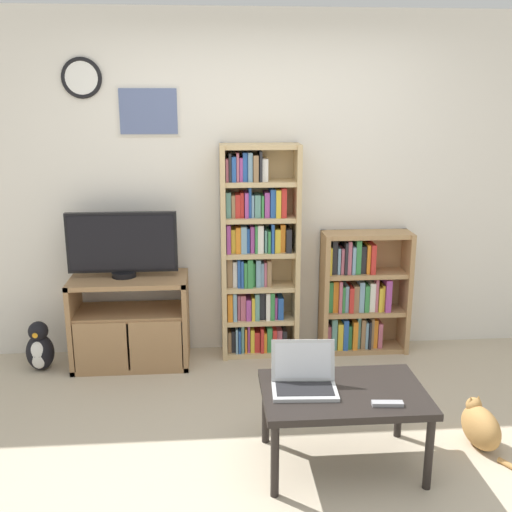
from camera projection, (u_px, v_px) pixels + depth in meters
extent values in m
plane|color=#BCAD93|center=(283.00, 469.00, 3.28)|extent=(18.00, 18.00, 0.00)
cube|color=silver|center=(258.00, 188.00, 4.60)|extent=(7.01, 0.06, 2.60)
torus|color=black|center=(82.00, 78.00, 4.26)|extent=(0.29, 0.03, 0.29)
cylinder|color=white|center=(82.00, 78.00, 4.26)|extent=(0.24, 0.02, 0.24)
cube|color=silver|center=(149.00, 111.00, 4.36)|extent=(0.46, 0.01, 0.36)
cube|color=slate|center=(148.00, 111.00, 4.35)|extent=(0.42, 0.02, 0.32)
cube|color=#9E754C|center=(75.00, 322.00, 4.48)|extent=(0.04, 0.44, 0.68)
cube|color=#9E754C|center=(186.00, 319.00, 4.55)|extent=(0.04, 0.44, 0.68)
cube|color=#9E754C|center=(129.00, 280.00, 4.43)|extent=(0.86, 0.44, 0.04)
cube|color=#9E754C|center=(133.00, 360.00, 4.60)|extent=(0.86, 0.44, 0.04)
cube|color=#9E754C|center=(130.00, 312.00, 4.50)|extent=(0.79, 0.40, 0.04)
cube|color=#9E754C|center=(101.00, 347.00, 4.33)|extent=(0.38, 0.02, 0.37)
cube|color=#9E754C|center=(156.00, 346.00, 4.36)|extent=(0.38, 0.02, 0.37)
cylinder|color=black|center=(124.00, 274.00, 4.44)|extent=(0.18, 0.18, 0.04)
cube|color=black|center=(122.00, 242.00, 4.38)|extent=(0.80, 0.05, 0.45)
cube|color=black|center=(122.00, 243.00, 4.35)|extent=(0.77, 0.01, 0.41)
cube|color=tan|center=(223.00, 254.00, 4.54)|extent=(0.04, 0.25, 1.65)
cube|color=tan|center=(296.00, 253.00, 4.58)|extent=(0.04, 0.25, 1.65)
cube|color=tan|center=(259.00, 250.00, 4.67)|extent=(0.59, 0.02, 1.65)
cube|color=tan|center=(260.00, 351.00, 4.76)|extent=(0.52, 0.21, 0.04)
cube|color=tan|center=(260.00, 319.00, 4.70)|extent=(0.52, 0.21, 0.04)
cube|color=tan|center=(260.00, 287.00, 4.63)|extent=(0.52, 0.21, 0.04)
cube|color=tan|center=(260.00, 253.00, 4.56)|extent=(0.52, 0.21, 0.04)
cube|color=tan|center=(260.00, 219.00, 4.49)|extent=(0.52, 0.21, 0.04)
cube|color=tan|center=(260.00, 183.00, 4.42)|extent=(0.52, 0.21, 0.04)
cube|color=tan|center=(260.00, 146.00, 4.35)|extent=(0.52, 0.21, 0.04)
cube|color=#93704C|center=(229.00, 339.00, 4.73)|extent=(0.03, 0.16, 0.17)
cube|color=#232328|center=(233.00, 339.00, 4.74)|extent=(0.03, 0.15, 0.18)
cube|color=#759EB7|center=(236.00, 338.00, 4.73)|extent=(0.02, 0.19, 0.20)
cube|color=#2856A8|center=(239.00, 338.00, 4.73)|extent=(0.02, 0.19, 0.19)
cube|color=#5B9389|center=(242.00, 336.00, 4.73)|extent=(0.02, 0.17, 0.22)
cube|color=orange|center=(245.00, 337.00, 4.73)|extent=(0.02, 0.19, 0.20)
cube|color=#9E4293|center=(248.00, 336.00, 4.74)|extent=(0.02, 0.17, 0.22)
cube|color=gold|center=(252.00, 338.00, 4.74)|extent=(0.03, 0.18, 0.19)
cube|color=red|center=(256.00, 339.00, 4.75)|extent=(0.04, 0.17, 0.17)
cube|color=red|center=(261.00, 337.00, 4.74)|extent=(0.03, 0.19, 0.20)
cube|color=orange|center=(265.00, 339.00, 4.75)|extent=(0.02, 0.19, 0.16)
cube|color=#388947|center=(269.00, 336.00, 4.75)|extent=(0.04, 0.18, 0.20)
cube|color=red|center=(274.00, 337.00, 4.75)|extent=(0.03, 0.19, 0.18)
cube|color=#B75B70|center=(279.00, 337.00, 4.76)|extent=(0.04, 0.16, 0.17)
cube|color=#232328|center=(284.00, 338.00, 4.76)|extent=(0.03, 0.16, 0.17)
cube|color=orange|center=(230.00, 305.00, 4.65)|extent=(0.04, 0.19, 0.22)
cube|color=#759EB7|center=(235.00, 304.00, 4.65)|extent=(0.03, 0.19, 0.22)
cube|color=#B75B70|center=(238.00, 305.00, 4.67)|extent=(0.02, 0.16, 0.20)
cube|color=#B75B70|center=(243.00, 305.00, 4.67)|extent=(0.04, 0.16, 0.20)
cube|color=#9E4293|center=(248.00, 307.00, 4.67)|extent=(0.04, 0.18, 0.17)
cube|color=gold|center=(253.00, 306.00, 4.67)|extent=(0.02, 0.19, 0.18)
cube|color=#5B9389|center=(257.00, 304.00, 4.67)|extent=(0.03, 0.18, 0.21)
cube|color=#232328|center=(262.00, 303.00, 4.68)|extent=(0.04, 0.16, 0.22)
cube|color=white|center=(267.00, 304.00, 4.67)|extent=(0.03, 0.19, 0.22)
cube|color=#388947|center=(271.00, 303.00, 4.68)|extent=(0.03, 0.18, 0.22)
cube|color=#9E4293|center=(275.00, 306.00, 4.69)|extent=(0.02, 0.16, 0.18)
cube|color=#2856A8|center=(280.00, 306.00, 4.69)|extent=(0.04, 0.17, 0.17)
cube|color=#93704C|center=(230.00, 271.00, 4.59)|extent=(0.04, 0.15, 0.22)
cube|color=white|center=(235.00, 272.00, 4.60)|extent=(0.03, 0.15, 0.20)
cube|color=#2856A8|center=(239.00, 271.00, 4.59)|extent=(0.02, 0.18, 0.22)
cube|color=#2856A8|center=(242.00, 272.00, 4.59)|extent=(0.02, 0.19, 0.21)
cube|color=#388947|center=(245.00, 273.00, 4.59)|extent=(0.02, 0.19, 0.20)
cube|color=#388947|center=(250.00, 271.00, 4.59)|extent=(0.04, 0.19, 0.22)
cube|color=#388947|center=(254.00, 273.00, 4.61)|extent=(0.02, 0.15, 0.18)
cube|color=#759EB7|center=(258.00, 271.00, 4.60)|extent=(0.04, 0.17, 0.21)
cube|color=#759EB7|center=(262.00, 273.00, 4.61)|extent=(0.02, 0.15, 0.18)
cube|color=#B75B70|center=(265.00, 272.00, 4.61)|extent=(0.02, 0.16, 0.19)
cube|color=#93704C|center=(268.00, 271.00, 4.61)|extent=(0.03, 0.16, 0.20)
cube|color=#9E4293|center=(228.00, 237.00, 4.51)|extent=(0.03, 0.19, 0.22)
cube|color=gold|center=(233.00, 240.00, 4.53)|extent=(0.03, 0.15, 0.18)
cube|color=orange|center=(238.00, 239.00, 4.52)|extent=(0.04, 0.18, 0.20)
cube|color=#759EB7|center=(243.00, 238.00, 4.52)|extent=(0.04, 0.19, 0.20)
cube|color=#2856A8|center=(248.00, 239.00, 4.53)|extent=(0.02, 0.16, 0.19)
cube|color=#9E4293|center=(252.00, 238.00, 4.53)|extent=(0.03, 0.16, 0.20)
cube|color=#388947|center=(256.00, 238.00, 4.53)|extent=(0.02, 0.18, 0.21)
cube|color=white|center=(260.00, 237.00, 4.53)|extent=(0.04, 0.18, 0.21)
cube|color=#5B9389|center=(265.00, 240.00, 4.54)|extent=(0.02, 0.17, 0.17)
cube|color=#388947|center=(268.00, 240.00, 4.54)|extent=(0.02, 0.19, 0.17)
cube|color=#2856A8|center=(272.00, 237.00, 4.54)|extent=(0.02, 0.19, 0.22)
cube|color=gold|center=(277.00, 239.00, 4.55)|extent=(0.04, 0.18, 0.18)
cube|color=orange|center=(282.00, 237.00, 4.55)|extent=(0.04, 0.16, 0.21)
cube|color=#232328|center=(288.00, 239.00, 4.55)|extent=(0.04, 0.19, 0.18)
cube|color=#5B9389|center=(228.00, 204.00, 4.46)|extent=(0.04, 0.15, 0.19)
cube|color=#93704C|center=(233.00, 205.00, 4.46)|extent=(0.03, 0.16, 0.17)
cube|color=red|center=(237.00, 205.00, 4.46)|extent=(0.04, 0.16, 0.17)
cube|color=red|center=(242.00, 204.00, 4.46)|extent=(0.03, 0.15, 0.19)
cube|color=#9E4293|center=(246.00, 204.00, 4.46)|extent=(0.03, 0.18, 0.19)
cube|color=#2856A8|center=(249.00, 202.00, 4.46)|extent=(0.02, 0.16, 0.22)
cube|color=#759EB7|center=(252.00, 205.00, 4.47)|extent=(0.02, 0.15, 0.17)
cube|color=#5B9389|center=(257.00, 205.00, 4.47)|extent=(0.04, 0.16, 0.17)
cube|color=#388947|center=(262.00, 205.00, 4.48)|extent=(0.02, 0.16, 0.16)
cube|color=#9E4293|center=(266.00, 204.00, 4.47)|extent=(0.04, 0.16, 0.19)
cube|color=#2856A8|center=(272.00, 202.00, 4.47)|extent=(0.04, 0.17, 0.21)
cube|color=gold|center=(277.00, 202.00, 4.47)|extent=(0.04, 0.19, 0.21)
cube|color=red|center=(283.00, 202.00, 4.48)|extent=(0.04, 0.18, 0.22)
cube|color=#B75B70|center=(227.00, 170.00, 4.38)|extent=(0.02, 0.17, 0.17)
cube|color=#232328|center=(230.00, 167.00, 4.38)|extent=(0.02, 0.19, 0.21)
cube|color=#2856A8|center=(233.00, 169.00, 4.38)|extent=(0.03, 0.18, 0.18)
cube|color=#B75B70|center=(237.00, 167.00, 4.38)|extent=(0.02, 0.17, 0.21)
cube|color=#9E4293|center=(241.00, 169.00, 4.39)|extent=(0.02, 0.16, 0.17)
cube|color=#2856A8|center=(245.00, 166.00, 4.39)|extent=(0.03, 0.15, 0.21)
cube|color=#759EB7|center=(250.00, 166.00, 4.39)|extent=(0.03, 0.17, 0.21)
cube|color=#93704C|center=(255.00, 168.00, 4.39)|extent=(0.04, 0.19, 0.19)
cube|color=#232328|center=(260.00, 166.00, 4.39)|extent=(0.02, 0.19, 0.22)
cube|color=white|center=(264.00, 169.00, 4.41)|extent=(0.04, 0.16, 0.16)
cube|color=tan|center=(324.00, 294.00, 4.68)|extent=(0.04, 0.25, 0.97)
cube|color=tan|center=(405.00, 292.00, 4.73)|extent=(0.04, 0.25, 0.97)
cube|color=tan|center=(361.00, 288.00, 4.82)|extent=(0.69, 0.02, 0.97)
cube|color=tan|center=(362.00, 348.00, 4.83)|extent=(0.62, 0.21, 0.04)
cube|color=tan|center=(364.00, 311.00, 4.75)|extent=(0.62, 0.21, 0.04)
cube|color=tan|center=(366.00, 274.00, 4.67)|extent=(0.62, 0.21, 0.04)
cube|color=tan|center=(368.00, 235.00, 4.59)|extent=(0.62, 0.21, 0.04)
cube|color=#B75B70|center=(327.00, 335.00, 4.79)|extent=(0.03, 0.15, 0.19)
cube|color=#5B9389|center=(332.00, 331.00, 4.78)|extent=(0.04, 0.17, 0.25)
cube|color=gold|center=(338.00, 333.00, 4.79)|extent=(0.04, 0.19, 0.22)
cube|color=#2856A8|center=(344.00, 332.00, 4.78)|extent=(0.04, 0.19, 0.25)
cube|color=#388947|center=(348.00, 334.00, 4.80)|extent=(0.03, 0.16, 0.19)
cube|color=orange|center=(353.00, 332.00, 4.79)|extent=(0.04, 0.19, 0.23)
cube|color=#5B9389|center=(357.00, 330.00, 4.80)|extent=(0.03, 0.15, 0.26)
cube|color=#93704C|center=(361.00, 331.00, 4.80)|extent=(0.03, 0.17, 0.24)
cube|color=#759EB7|center=(365.00, 332.00, 4.81)|extent=(0.02, 0.17, 0.22)
cube|color=#232328|center=(368.00, 332.00, 4.80)|extent=(0.02, 0.19, 0.22)
cube|color=#93704C|center=(370.00, 330.00, 4.81)|extent=(0.02, 0.16, 0.25)
cube|color=orange|center=(373.00, 331.00, 4.81)|extent=(0.03, 0.15, 0.23)
cube|color=#B75B70|center=(378.00, 333.00, 4.82)|extent=(0.03, 0.16, 0.21)
cube|color=#388947|center=(329.00, 295.00, 4.70)|extent=(0.04, 0.15, 0.24)
cube|color=orange|center=(334.00, 295.00, 4.70)|extent=(0.04, 0.15, 0.25)
cube|color=#B75B70|center=(338.00, 294.00, 4.70)|extent=(0.02, 0.19, 0.26)
cube|color=#388947|center=(342.00, 297.00, 4.71)|extent=(0.02, 0.17, 0.21)
cube|color=#759EB7|center=(345.00, 297.00, 4.71)|extent=(0.03, 0.17, 0.21)
cube|color=red|center=(349.00, 297.00, 4.71)|extent=(0.03, 0.19, 0.20)
cube|color=#93704C|center=(354.00, 296.00, 4.72)|extent=(0.04, 0.17, 0.21)
cube|color=#759EB7|center=(360.00, 294.00, 4.72)|extent=(0.04, 0.17, 0.24)
cube|color=#388947|center=(365.00, 296.00, 4.72)|extent=(0.04, 0.18, 0.22)
cube|color=white|center=(370.00, 295.00, 4.73)|extent=(0.04, 0.17, 0.23)
cube|color=#B75B70|center=(374.00, 293.00, 4.72)|extent=(0.02, 0.17, 0.26)
cube|color=gold|center=(378.00, 297.00, 4.73)|extent=(0.03, 0.18, 0.19)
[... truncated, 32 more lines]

